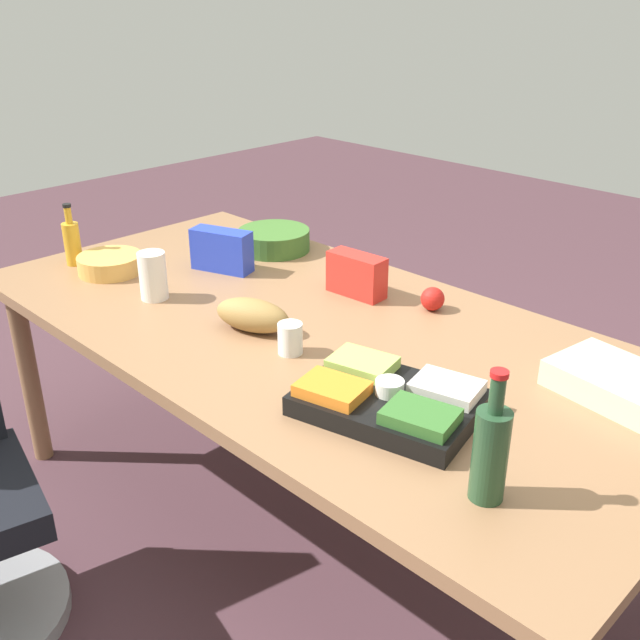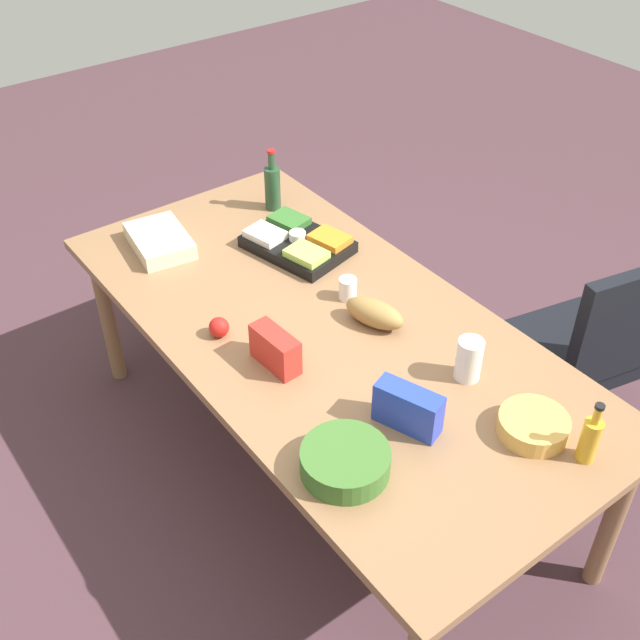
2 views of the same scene
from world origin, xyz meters
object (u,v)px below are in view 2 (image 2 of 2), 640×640
(conference_table, at_px, (326,339))
(chip_bag_blue, at_px, (408,408))
(apple_red, at_px, (219,327))
(dressing_bottle, at_px, (590,438))
(veggie_tray, at_px, (298,242))
(wine_bottle, at_px, (272,186))
(office_chair, at_px, (576,366))
(paper_cup, at_px, (348,289))
(sheet_cake, at_px, (160,241))
(mayo_jar, at_px, (469,359))
(chip_bag_red, at_px, (275,349))
(bread_loaf, at_px, (374,313))
(salad_bowl, at_px, (345,461))
(chip_bowl, at_px, (533,426))

(conference_table, distance_m, chip_bag_blue, 0.59)
(conference_table, bearing_deg, apple_red, 61.47)
(conference_table, relative_size, apple_red, 30.29)
(dressing_bottle, xyz_separation_m, veggie_tray, (1.48, 0.03, -0.05))
(wine_bottle, bearing_deg, veggie_tray, 162.39)
(office_chair, distance_m, wine_bottle, 1.55)
(paper_cup, distance_m, sheet_cake, 0.87)
(mayo_jar, relative_size, chip_bag_red, 0.80)
(office_chair, height_order, wine_bottle, wine_bottle)
(office_chair, height_order, dressing_bottle, dressing_bottle)
(conference_table, distance_m, apple_red, 0.41)
(wine_bottle, xyz_separation_m, chip_bag_blue, (-1.40, 0.43, -0.04))
(veggie_tray, height_order, wine_bottle, wine_bottle)
(apple_red, relative_size, bread_loaf, 0.32)
(dressing_bottle, distance_m, veggie_tray, 1.48)
(conference_table, xyz_separation_m, chip_bag_blue, (-0.56, 0.10, 0.14))
(office_chair, relative_size, sheet_cake, 3.00)
(veggie_tray, relative_size, salad_bowl, 1.73)
(chip_bag_red, bearing_deg, veggie_tray, -41.53)
(office_chair, xyz_separation_m, veggie_tray, (0.95, 0.78, 0.44))
(salad_bowl, distance_m, bread_loaf, 0.72)
(office_chair, xyz_separation_m, bread_loaf, (0.37, 0.85, 0.46))
(chip_bag_red, bearing_deg, wine_bottle, -33.63)
(salad_bowl, distance_m, chip_bag_red, 0.54)
(veggie_tray, bearing_deg, chip_bag_blue, 163.28)
(conference_table, bearing_deg, chip_bowl, -166.47)
(office_chair, relative_size, chip_bowl, 4.23)
(chip_bag_blue, height_order, bread_loaf, chip_bag_blue)
(chip_bag_red, relative_size, paper_cup, 2.22)
(dressing_bottle, bearing_deg, bread_loaf, 6.16)
(mayo_jar, xyz_separation_m, dressing_bottle, (-0.48, -0.03, 0.01))
(mayo_jar, distance_m, apple_red, 0.91)
(veggie_tray, height_order, chip_bowl, veggie_tray)
(apple_red, xyz_separation_m, bread_loaf, (-0.29, -0.50, 0.01))
(dressing_bottle, xyz_separation_m, chip_bag_blue, (0.44, 0.35, -0.01))
(chip_bag_red, bearing_deg, chip_bowl, -148.24)
(apple_red, bearing_deg, paper_cup, -101.18)
(sheet_cake, relative_size, chip_bag_blue, 1.45)
(veggie_tray, bearing_deg, apple_red, 117.48)
(mayo_jar, relative_size, salad_bowl, 0.58)
(conference_table, xyz_separation_m, salad_bowl, (-0.59, 0.38, 0.11))
(office_chair, relative_size, wine_bottle, 3.29)
(paper_cup, bearing_deg, chip_bag_red, 109.14)
(salad_bowl, relative_size, chip_bag_blue, 1.25)
(sheet_cake, bearing_deg, wine_bottle, -91.23)
(mayo_jar, height_order, sheet_cake, mayo_jar)
(veggie_tray, xyz_separation_m, wine_bottle, (0.35, -0.11, 0.08))
(salad_bowl, bearing_deg, dressing_bottle, -122.94)
(apple_red, xyz_separation_m, wine_bottle, (0.64, -0.67, 0.07))
(office_chair, bearing_deg, conference_table, 64.91)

